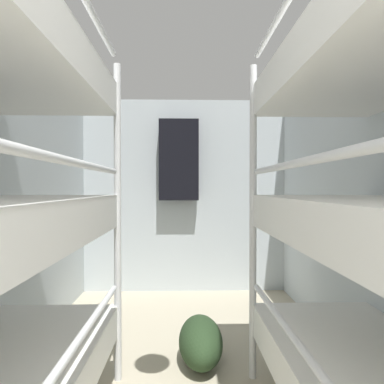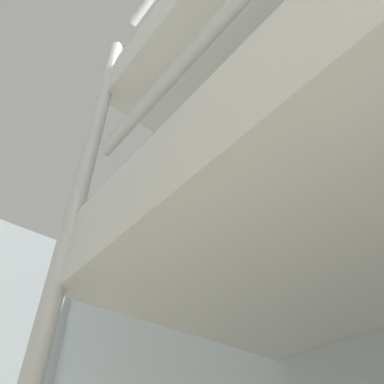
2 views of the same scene
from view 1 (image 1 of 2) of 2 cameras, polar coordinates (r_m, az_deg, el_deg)
The scene contains 3 objects.
wall_back at distance 3.97m, azimuth -1.25°, elevation -0.60°, with size 2.43×0.06×2.20m.
duffel_bag at distance 2.54m, azimuth 1.44°, elevation -23.58°, with size 0.30×0.58×0.30m.
hanging_coat at distance 3.83m, azimuth -2.21°, elevation 5.36°, with size 0.44×0.12×0.90m.
Camera 1 is at (-0.01, 0.16, 1.20)m, focal length 32.00 mm.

